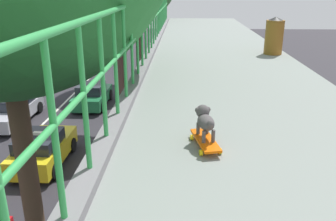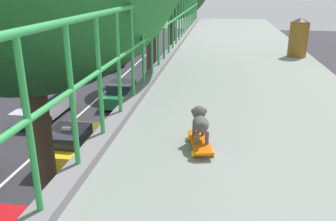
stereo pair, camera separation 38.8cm
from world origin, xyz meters
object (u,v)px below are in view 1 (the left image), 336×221
(city_bus, at_px, (84,43))
(small_dog, at_px, (205,120))
(car_silver_sixth, at_px, (12,109))
(toy_skateboard, at_px, (205,141))
(litter_bin, at_px, (274,35))
(car_green_seventh, at_px, (92,95))
(car_yellow_cab_fifth, at_px, (43,149))

(city_bus, bearing_deg, small_dog, -72.26)
(small_dog, bearing_deg, car_silver_sixth, 123.35)
(toy_skateboard, xyz_separation_m, litter_bin, (1.85, 5.05, 0.37))
(car_green_seventh, bearing_deg, car_silver_sixth, -141.76)
(car_green_seventh, bearing_deg, small_dog, -71.51)
(city_bus, distance_m, litter_bin, 28.55)
(car_green_seventh, relative_size, litter_bin, 4.62)
(car_silver_sixth, xyz_separation_m, litter_bin, (11.38, -9.47, 5.32))
(small_dog, height_order, litter_bin, litter_bin)
(car_silver_sixth, height_order, litter_bin, litter_bin)
(car_green_seventh, relative_size, small_dog, 9.87)
(car_silver_sixth, bearing_deg, car_green_seventh, 38.24)
(litter_bin, bearing_deg, small_dog, -110.43)
(small_dog, bearing_deg, litter_bin, 69.57)
(car_yellow_cab_fifth, bearing_deg, car_silver_sixth, 126.61)
(city_bus, bearing_deg, litter_bin, -65.56)
(car_yellow_cab_fifth, xyz_separation_m, city_bus, (-3.85, 21.01, 1.09))
(car_green_seventh, height_order, toy_skateboard, toy_skateboard)
(litter_bin, bearing_deg, car_green_seventh, 121.77)
(city_bus, bearing_deg, car_yellow_cab_fifth, -79.61)
(car_yellow_cab_fifth, bearing_deg, small_dog, -58.35)
(car_green_seventh, bearing_deg, city_bus, 106.76)
(car_yellow_cab_fifth, distance_m, city_bus, 21.39)
(city_bus, relative_size, litter_bin, 12.68)
(small_dog, bearing_deg, city_bus, 107.74)
(car_silver_sixth, height_order, car_green_seventh, car_silver_sixth)
(car_yellow_cab_fifth, relative_size, car_green_seventh, 0.97)
(small_dog, xyz_separation_m, litter_bin, (1.86, 4.99, 0.17))
(car_silver_sixth, xyz_separation_m, city_bus, (-0.30, 16.24, 1.09))
(car_yellow_cab_fifth, xyz_separation_m, car_green_seventh, (0.16, 7.69, -0.06))
(toy_skateboard, bearing_deg, small_dog, 96.38)
(car_yellow_cab_fifth, relative_size, litter_bin, 4.50)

